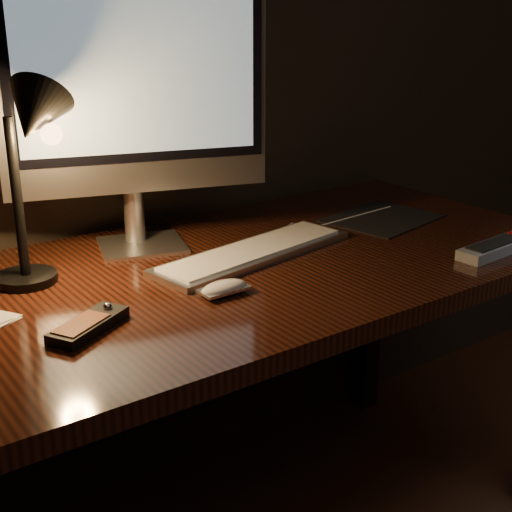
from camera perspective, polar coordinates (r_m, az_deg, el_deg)
desk at (r=1.59m, az=-3.64°, el=-4.42°), size 1.60×0.75×0.75m
monitor at (r=1.54m, az=-9.70°, el=13.14°), size 0.55×0.21×0.59m
keyboard at (r=1.54m, az=-0.22°, el=0.34°), size 0.50×0.22×0.02m
mousepad at (r=1.83m, az=10.04°, el=3.00°), size 0.31×0.26×0.00m
mouse at (r=1.34m, az=-2.58°, el=-2.71°), size 0.10×0.05×0.02m
media_remote at (r=1.22m, az=-13.25°, el=-5.35°), size 0.16×0.12×0.03m
tv_remote at (r=1.64m, az=18.76°, el=0.70°), size 0.23×0.07×0.03m
desk_lamp at (r=1.37m, az=-17.49°, el=8.43°), size 0.21×0.22×0.40m
cable at (r=1.72m, az=4.66°, el=2.17°), size 0.57×0.14×0.01m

